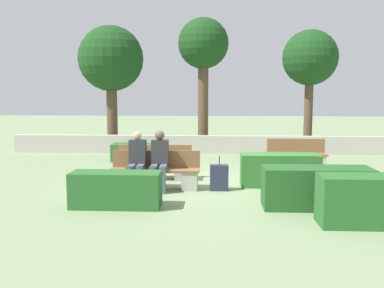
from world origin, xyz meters
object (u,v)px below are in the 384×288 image
at_px(bench_front, 155,174).
at_px(tree_leftmost, 111,60).
at_px(tree_center_right, 310,59).
at_px(bench_right_side, 154,166).
at_px(person_seated_woman, 137,158).
at_px(bench_left_side, 297,158).
at_px(person_seated_man, 159,157).
at_px(tree_center_left, 203,48).
at_px(suitcase, 219,178).

xyz_separation_m(bench_front, tree_leftmost, (-2.66, 6.97, 3.10)).
bearing_deg(tree_center_right, bench_right_side, -130.89).
relative_size(bench_right_side, person_seated_woman, 1.43).
relative_size(bench_left_side, person_seated_woman, 1.25).
relative_size(bench_left_side, bench_right_side, 0.88).
bearing_deg(person_seated_woman, bench_left_side, 34.47).
xyz_separation_m(bench_left_side, person_seated_man, (-3.61, -2.83, 0.43)).
xyz_separation_m(bench_front, tree_center_left, (0.91, 6.90, 3.55)).
distance_m(person_seated_woman, suitcase, 1.92).
relative_size(tree_leftmost, tree_center_left, 0.95).
height_order(bench_right_side, suitcase, bench_right_side).
bearing_deg(person_seated_woman, person_seated_man, 0.47).
distance_m(bench_left_side, tree_center_right, 5.43).
relative_size(person_seated_man, tree_leftmost, 0.28).
bearing_deg(bench_right_side, person_seated_man, -68.07).
bearing_deg(tree_center_right, tree_leftmost, 179.97).
relative_size(bench_front, tree_leftmost, 0.43).
bearing_deg(suitcase, person_seated_woman, -178.12).
bearing_deg(bench_right_side, bench_left_side, 30.64).
distance_m(bench_right_side, tree_center_right, 8.41).
bearing_deg(suitcase, bench_left_side, 50.80).
xyz_separation_m(bench_front, suitcase, (1.47, -0.08, -0.05)).
bearing_deg(tree_leftmost, bench_right_side, -67.17).
xyz_separation_m(tree_leftmost, tree_center_right, (7.60, -0.00, -0.00)).
relative_size(bench_left_side, tree_center_left, 0.33).
bearing_deg(person_seated_man, tree_center_left, 83.60).
distance_m(suitcase, tree_leftmost, 8.76).
height_order(tree_center_left, tree_center_right, tree_center_left).
xyz_separation_m(bench_right_side, tree_center_right, (5.11, 5.90, 3.11)).
xyz_separation_m(bench_front, person_seated_woman, (-0.39, -0.15, 0.39)).
distance_m(person_seated_man, tree_center_left, 7.75).
distance_m(bench_left_side, tree_leftmost, 8.30).
distance_m(tree_leftmost, tree_center_left, 3.60).
xyz_separation_m(person_seated_woman, tree_center_left, (1.30, 7.05, 3.16)).
xyz_separation_m(suitcase, tree_center_right, (3.46, 7.05, 3.15)).
xyz_separation_m(bench_left_side, tree_center_left, (-2.82, 4.22, 3.57)).
distance_m(bench_left_side, bench_right_side, 4.23).
bearing_deg(person_seated_man, bench_left_side, 38.05).
distance_m(person_seated_man, tree_center_right, 9.00).
xyz_separation_m(bench_left_side, bench_right_side, (-3.91, -1.63, 0.01)).
relative_size(person_seated_man, suitcase, 1.73).
bearing_deg(person_seated_man, tree_leftmost, 111.39).
xyz_separation_m(bench_right_side, person_seated_man, (0.30, -1.20, 0.42)).
distance_m(bench_front, suitcase, 1.48).
bearing_deg(bench_left_side, tree_center_left, 111.87).
relative_size(person_seated_woman, suitcase, 1.69).
bearing_deg(person_seated_woman, bench_front, 20.33).
bearing_deg(bench_left_side, tree_leftmost, 134.28).
distance_m(suitcase, tree_center_left, 7.88).
height_order(person_seated_man, suitcase, person_seated_man).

